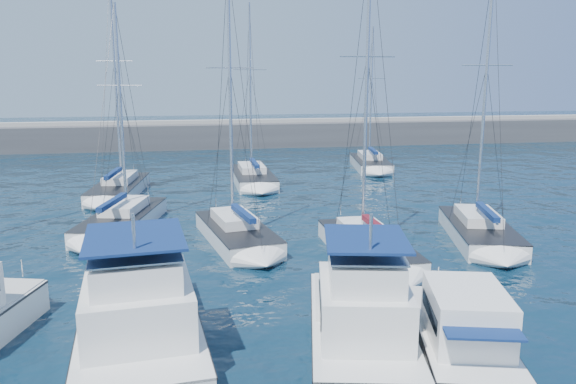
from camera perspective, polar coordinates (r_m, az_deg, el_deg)
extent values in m
plane|color=black|center=(22.22, -2.45, -12.24)|extent=(220.00, 220.00, 0.00)
cube|color=#424244|center=(72.61, -8.10, 5.34)|extent=(160.00, 6.00, 4.00)
cube|color=gray|center=(72.40, -8.15, 7.07)|extent=(160.00, 1.20, 0.50)
cube|color=silver|center=(20.33, -14.78, -13.80)|extent=(4.70, 10.03, 1.60)
cube|color=#262628|center=(20.02, -14.89, -11.86)|extent=(4.77, 10.04, 0.08)
cube|color=silver|center=(18.60, -14.97, -10.90)|extent=(3.64, 4.79, 1.60)
cube|color=black|center=(18.57, -14.98, -10.67)|extent=(3.62, 3.90, 0.45)
cube|color=silver|center=(17.97, -15.17, -7.46)|extent=(2.87, 3.38, 0.90)
cube|color=navy|center=(17.68, -15.34, -4.39)|extent=(3.23, 3.86, 0.08)
cube|color=silver|center=(19.51, 7.25, -14.62)|extent=(4.82, 8.63, 1.60)
cube|color=#262628|center=(19.19, 7.31, -12.62)|extent=(4.88, 8.64, 0.08)
cube|color=silver|center=(17.94, 7.67, -11.45)|extent=(3.43, 4.26, 1.60)
cube|color=black|center=(17.91, 7.68, -11.22)|extent=(3.32, 3.53, 0.45)
cube|color=silver|center=(17.30, 7.85, -7.91)|extent=(2.66, 3.04, 0.90)
cube|color=navy|center=(16.99, 7.95, -4.73)|extent=(3.00, 3.46, 0.08)
cube|color=white|center=(19.46, 16.83, -15.14)|extent=(4.23, 7.23, 1.60)
cube|color=#262628|center=(19.14, 16.97, -13.13)|extent=(4.28, 7.24, 0.08)
cube|color=white|center=(18.06, 17.69, -11.78)|extent=(2.92, 3.60, 1.60)
cube|color=black|center=(18.03, 17.71, -11.54)|extent=(2.80, 3.01, 0.45)
cube|color=navy|center=(16.83, 18.71, -12.51)|extent=(2.52, 2.53, 0.07)
cube|color=white|center=(35.16, -16.47, -3.09)|extent=(4.96, 9.39, 1.30)
cube|color=#262628|center=(35.01, -16.53, -2.10)|extent=(5.02, 9.41, 0.06)
cube|color=white|center=(35.45, -16.26, -1.38)|extent=(2.79, 4.25, 0.55)
cylinder|color=silver|center=(34.94, -16.66, 8.42)|extent=(0.18, 0.18, 11.66)
cylinder|color=silver|center=(33.59, -17.36, -1.20)|extent=(1.14, 4.38, 0.12)
cube|color=navy|center=(33.47, -17.44, -0.99)|extent=(1.26, 4.00, 0.28)
cube|color=silver|center=(31.12, -5.22, -4.57)|extent=(4.30, 8.42, 1.30)
cube|color=#262628|center=(30.94, -5.24, -3.45)|extent=(4.36, 8.43, 0.06)
cube|color=silver|center=(31.33, -5.49, -2.66)|extent=(2.49, 3.79, 0.55)
cylinder|color=silver|center=(30.65, -5.90, 9.96)|extent=(0.18, 0.18, 13.29)
cylinder|color=silver|center=(29.60, -4.65, -2.41)|extent=(0.84, 3.97, 0.12)
cube|color=navy|center=(29.47, -4.60, -2.17)|extent=(1.00, 3.62, 0.28)
cube|color=white|center=(28.92, 8.04, -5.93)|extent=(3.16, 8.26, 1.30)
cube|color=#262628|center=(28.73, 8.08, -4.73)|extent=(3.22, 8.26, 0.06)
cube|color=white|center=(29.11, 7.78, -3.84)|extent=(2.04, 3.62, 0.55)
cylinder|color=silver|center=(28.34, 7.99, 10.62)|extent=(0.18, 0.18, 14.14)
cylinder|color=silver|center=(27.37, 8.96, -3.70)|extent=(0.15, 4.12, 0.12)
cube|color=#55111B|center=(27.24, 9.04, -3.45)|extent=(0.38, 3.71, 0.28)
cube|color=silver|center=(33.20, 18.83, -4.12)|extent=(5.06, 8.78, 1.30)
cube|color=#262628|center=(33.04, 18.90, -3.07)|extent=(5.12, 8.80, 0.06)
cube|color=silver|center=(33.45, 18.73, -2.31)|extent=(2.83, 4.01, 0.55)
cylinder|color=silver|center=(32.83, 19.41, 9.69)|extent=(0.18, 0.18, 13.53)
cylinder|color=silver|center=(31.66, 19.53, -2.12)|extent=(1.20, 4.03, 0.12)
cube|color=navy|center=(31.53, 19.60, -1.90)|extent=(1.31, 3.69, 0.28)
cube|color=silver|center=(45.00, -16.77, 0.09)|extent=(4.06, 9.52, 1.30)
cube|color=#262628|center=(44.88, -16.82, 0.88)|extent=(4.12, 9.53, 0.06)
cube|color=silver|center=(45.37, -16.68, 1.42)|extent=(2.41, 4.24, 0.55)
cylinder|color=silver|center=(45.04, -17.14, 10.77)|extent=(0.18, 0.18, 14.36)
cylinder|color=silver|center=(43.40, -17.29, 1.66)|extent=(0.66, 4.60, 0.12)
cube|color=navy|center=(43.28, -17.34, 1.83)|extent=(0.84, 4.17, 0.28)
cube|color=white|center=(47.86, -3.61, 1.26)|extent=(3.13, 9.14, 1.30)
cube|color=#262628|center=(47.74, -3.62, 2.00)|extent=(3.19, 9.14, 0.06)
cube|color=white|center=(48.25, -3.71, 2.49)|extent=(2.03, 4.00, 0.55)
cylinder|color=silver|center=(47.96, -3.87, 10.71)|extent=(0.18, 0.18, 13.39)
cylinder|color=silver|center=(46.26, -3.43, 2.78)|extent=(0.14, 4.56, 0.12)
cube|color=navy|center=(46.14, -3.42, 2.94)|extent=(0.36, 4.11, 0.28)
cube|color=silver|center=(55.92, 8.36, 2.69)|extent=(4.33, 8.77, 1.30)
cube|color=#262628|center=(55.83, 8.38, 3.33)|extent=(4.39, 8.78, 0.06)
cube|color=silver|center=(56.30, 8.30, 3.73)|extent=(2.52, 3.94, 0.55)
cylinder|color=silver|center=(56.08, 8.44, 10.12)|extent=(0.18, 0.18, 12.13)
cylinder|color=silver|center=(54.48, 8.61, 4.04)|extent=(0.80, 4.16, 0.12)
cube|color=navy|center=(54.36, 8.64, 4.18)|extent=(0.96, 3.78, 0.28)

